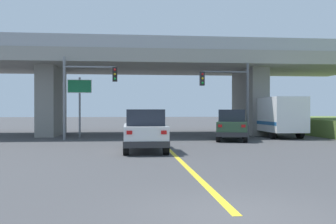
{
  "coord_description": "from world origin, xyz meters",
  "views": [
    {
      "loc": [
        -2.04,
        -7.05,
        1.99
      ],
      "look_at": [
        0.76,
        20.03,
        1.85
      ],
      "focal_mm": 41.37,
      "sensor_mm": 36.0,
      "label": 1
    }
  ],
  "objects_px": {
    "suv_crossing": "(232,125)",
    "highway_sign": "(80,93)",
    "traffic_signal_nearside": "(231,90)",
    "suv_lead": "(144,130)",
    "traffic_signal_farside": "(83,87)",
    "box_truck": "(276,116)"
  },
  "relations": [
    {
      "from": "box_truck",
      "to": "highway_sign",
      "type": "bearing_deg",
      "value": 177.93
    },
    {
      "from": "suv_crossing",
      "to": "highway_sign",
      "type": "relative_size",
      "value": 1.14
    },
    {
      "from": "traffic_signal_nearside",
      "to": "highway_sign",
      "type": "bearing_deg",
      "value": 168.77
    },
    {
      "from": "suv_lead",
      "to": "traffic_signal_farside",
      "type": "relative_size",
      "value": 0.86
    },
    {
      "from": "traffic_signal_farside",
      "to": "highway_sign",
      "type": "xyz_separation_m",
      "value": [
        -0.47,
        2.13,
        -0.34
      ]
    },
    {
      "from": "suv_lead",
      "to": "suv_crossing",
      "type": "distance_m",
      "value": 8.55
    },
    {
      "from": "traffic_signal_nearside",
      "to": "traffic_signal_farside",
      "type": "bearing_deg",
      "value": -179.8
    },
    {
      "from": "suv_crossing",
      "to": "box_truck",
      "type": "bearing_deg",
      "value": 50.74
    },
    {
      "from": "traffic_signal_nearside",
      "to": "suv_crossing",
      "type": "bearing_deg",
      "value": -102.35
    },
    {
      "from": "traffic_signal_nearside",
      "to": "highway_sign",
      "type": "distance_m",
      "value": 10.77
    },
    {
      "from": "suv_lead",
      "to": "highway_sign",
      "type": "distance_m",
      "value": 10.66
    },
    {
      "from": "suv_crossing",
      "to": "highway_sign",
      "type": "bearing_deg",
      "value": 176.94
    },
    {
      "from": "suv_crossing",
      "to": "traffic_signal_nearside",
      "type": "relative_size",
      "value": 0.94
    },
    {
      "from": "suv_lead",
      "to": "traffic_signal_farside",
      "type": "xyz_separation_m",
      "value": [
        -3.79,
        7.39,
        2.53
      ]
    },
    {
      "from": "box_truck",
      "to": "traffic_signal_nearside",
      "type": "height_order",
      "value": "traffic_signal_nearside"
    },
    {
      "from": "suv_crossing",
      "to": "suv_lead",
      "type": "bearing_deg",
      "value": -119.16
    },
    {
      "from": "suv_crossing",
      "to": "traffic_signal_farside",
      "type": "relative_size",
      "value": 0.89
    },
    {
      "from": "suv_crossing",
      "to": "highway_sign",
      "type": "height_order",
      "value": "highway_sign"
    },
    {
      "from": "suv_lead",
      "to": "traffic_signal_nearside",
      "type": "height_order",
      "value": "traffic_signal_nearside"
    },
    {
      "from": "suv_crossing",
      "to": "traffic_signal_nearside",
      "type": "distance_m",
      "value": 2.74
    },
    {
      "from": "traffic_signal_farside",
      "to": "suv_lead",
      "type": "bearing_deg",
      "value": -62.85
    },
    {
      "from": "suv_lead",
      "to": "box_truck",
      "type": "relative_size",
      "value": 0.7
    }
  ]
}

